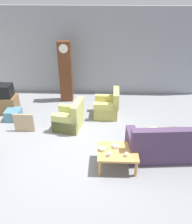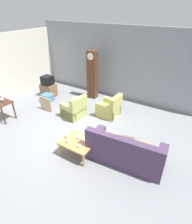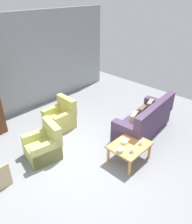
% 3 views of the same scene
% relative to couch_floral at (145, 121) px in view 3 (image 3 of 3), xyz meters
% --- Properties ---
extents(ground_plane, '(10.40, 10.40, 0.00)m').
position_rel_couch_floral_xyz_m(ground_plane, '(-2.09, 0.27, -0.36)').
color(ground_plane, gray).
extents(garage_door_wall, '(8.40, 0.16, 3.20)m').
position_rel_couch_floral_xyz_m(garage_door_wall, '(-2.09, 3.87, 1.24)').
color(garage_door_wall, gray).
rests_on(garage_door_wall, ground_plane).
extents(couch_floral, '(2.16, 1.05, 1.04)m').
position_rel_couch_floral_xyz_m(couch_floral, '(0.00, 0.00, 0.00)').
color(couch_floral, '#4C3856').
rests_on(couch_floral, ground_plane).
extents(armchair_olive_near, '(0.92, 0.90, 0.92)m').
position_rel_couch_floral_xyz_m(armchair_olive_near, '(-2.71, 1.22, -0.05)').
color(armchair_olive_near, '#B7BC66').
rests_on(armchair_olive_near, ground_plane).
extents(armchair_olive_far, '(0.81, 0.78, 0.92)m').
position_rel_couch_floral_xyz_m(armchair_olive_far, '(-1.56, 2.01, -0.05)').
color(armchair_olive_far, '#C6BE60').
rests_on(armchair_olive_far, ground_plane).
extents(coffee_table_wood, '(0.96, 0.76, 0.47)m').
position_rel_couch_floral_xyz_m(coffee_table_wood, '(-1.32, -0.42, 0.05)').
color(coffee_table_wood, tan).
rests_on(coffee_table_wood, ground_plane).
extents(cup_white_porcelain, '(0.09, 0.09, 0.09)m').
position_rel_couch_floral_xyz_m(cup_white_porcelain, '(-1.13, -0.60, 0.16)').
color(cup_white_porcelain, white).
rests_on(cup_white_porcelain, coffee_table_wood).
extents(cup_blue_rimmed, '(0.09, 0.09, 0.10)m').
position_rel_couch_floral_xyz_m(cup_blue_rimmed, '(-1.52, -0.61, 0.16)').
color(cup_blue_rimmed, silver).
rests_on(cup_blue_rimmed, coffee_table_wood).
extents(bowl_white_stacked, '(0.16, 0.16, 0.07)m').
position_rel_couch_floral_xyz_m(bowl_white_stacked, '(-1.37, -0.28, 0.15)').
color(bowl_white_stacked, white).
rests_on(bowl_white_stacked, coffee_table_wood).
extents(bowl_shallow_green, '(0.16, 0.16, 0.07)m').
position_rel_couch_floral_xyz_m(bowl_shallow_green, '(-1.69, -0.41, 0.15)').
color(bowl_shallow_green, '#B2C69E').
rests_on(bowl_shallow_green, coffee_table_wood).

